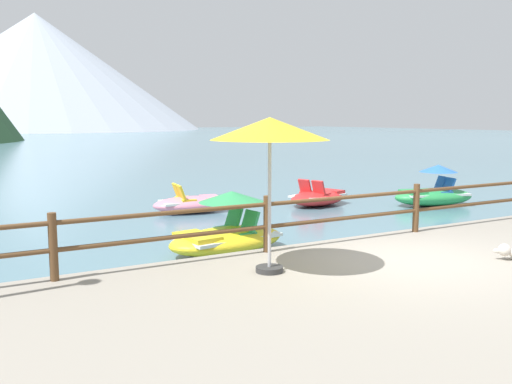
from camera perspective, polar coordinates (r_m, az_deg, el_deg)
ground_plane at (r=46.80m, az=-21.58°, el=3.84°), size 200.00×200.00×0.00m
dock_railing at (r=10.21m, az=9.39°, el=-1.84°), size 23.92×0.12×0.95m
beach_umbrella at (r=7.88m, az=1.42°, el=6.28°), size 1.70×1.70×2.24m
pedal_boat_0 at (r=17.61m, az=17.78°, el=-0.06°), size 2.73×1.79×1.24m
pedal_boat_1 at (r=10.96m, az=-2.98°, el=-4.16°), size 2.66×1.73×1.21m
pedal_boat_2 at (r=15.72m, az=-6.62°, el=-1.18°), size 2.28×1.39×0.81m
pedal_boat_3 at (r=16.99m, az=6.42°, el=-0.53°), size 2.42×1.87×0.81m
distant_peak at (r=139.17m, az=-21.52°, el=11.39°), size 73.34×73.34×26.24m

